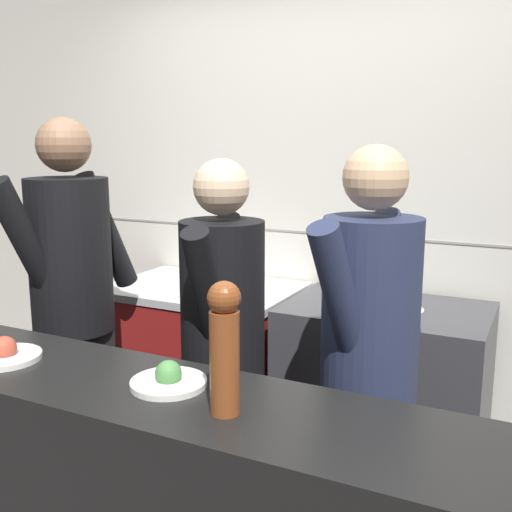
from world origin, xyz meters
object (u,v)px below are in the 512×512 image
Objects in this scene: stock_pot at (219,272)px; plated_dish_dessert at (169,380)px; pepper_mill at (224,345)px; chef_line at (369,357)px; mixing_bowl_steel at (392,300)px; chef_sous at (223,342)px; chef_head_cook at (73,296)px; oven_range at (204,362)px; plated_dish_appetiser at (5,354)px.

stock_pot is 1.21× the size of plated_dish_dessert.
chef_line is at bearing 73.90° from pepper_mill.
mixing_bowl_steel is 0.18× the size of chef_sous.
chef_head_cook is 1.07× the size of chef_line.
chef_line is (0.19, 0.67, -0.23)m from pepper_mill.
oven_range is 0.58× the size of chef_head_cook.
chef_line reaches higher than stock_pot.
chef_head_cook reaches higher than plated_dish_dessert.
stock_pot reaches higher than mixing_bowl_steel.
chef_line is at bearing 54.29° from plated_dish_dessert.
mixing_bowl_steel is at bearing 76.56° from plated_dish_dessert.
stock_pot is 0.76× the size of pepper_mill.
oven_range is at bearing 94.91° from plated_dish_appetiser.
oven_range is 2.86× the size of pepper_mill.
chef_sous is (0.45, -0.76, -0.08)m from stock_pot.
oven_range is at bearing 159.00° from chef_line.
oven_range is 1.52m from plated_dish_appetiser.
pepper_mill is at bearing -59.54° from stock_pot.
oven_range is 1.86m from pepper_mill.
pepper_mill is 0.80m from chef_sous.
mixing_bowl_steel is at bearing 86.40° from pepper_mill.
chef_head_cook reaches higher than mixing_bowl_steel.
chef_head_cook reaches higher than pepper_mill.
mixing_bowl_steel is 0.82× the size of pepper_mill.
plated_dish_appetiser is 1.04× the size of plated_dish_dessert.
plated_dish_appetiser is at bearing 178.92° from pepper_mill.
mixing_bowl_steel is 1.68m from plated_dish_appetiser.
stock_pot reaches higher than plated_dish_dessert.
chef_line is (1.14, -0.76, 0.48)m from oven_range.
chef_sous is (0.78, -0.02, -0.09)m from chef_head_cook.
plated_dish_dessert is 0.63× the size of pepper_mill.
pepper_mill is at bearing -1.08° from plated_dish_appetiser.
mixing_bowl_steel is 0.76m from chef_line.
pepper_mill is at bearing -56.50° from oven_range.
oven_range is 0.54m from stock_pot.
stock_pot is 1.40m from plated_dish_appetiser.
stock_pot is 0.93m from mixing_bowl_steel.
chef_sous is at bearing 120.09° from pepper_mill.
mixing_bowl_steel is at bearing 45.72° from chef_sous.
mixing_bowl_steel reaches higher than oven_range.
chef_head_cook reaches higher than chef_sous.
plated_dish_dessert is at bearing 161.34° from pepper_mill.
pepper_mill reaches higher than plated_dish_dessert.
chef_head_cook is 1.10× the size of chef_sous.
chef_line is at bearing -36.14° from stock_pot.
oven_range is 3.49× the size of mixing_bowl_steel.
plated_dish_dessert is at bearing -103.44° from mixing_bowl_steel.
plated_dish_appetiser is 0.79m from chef_sous.
pepper_mill reaches higher than stock_pot.
plated_dish_appetiser is (0.12, -1.42, 0.54)m from oven_range.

